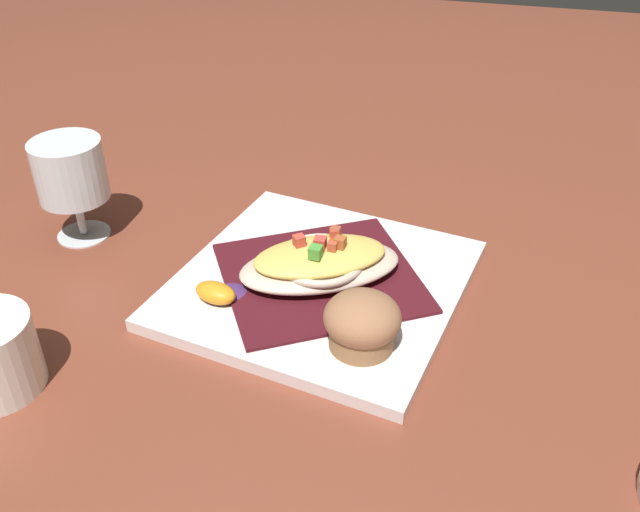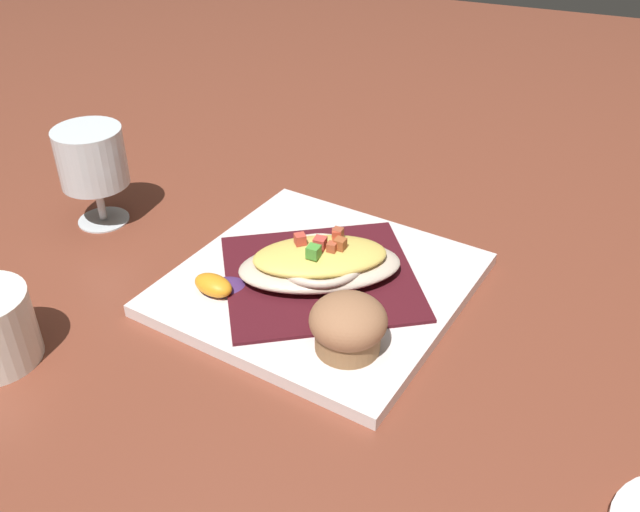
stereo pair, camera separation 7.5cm
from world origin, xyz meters
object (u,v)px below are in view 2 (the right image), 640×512
object	(u,v)px
muffin	(348,325)
square_plate	(320,284)
stemmed_glass	(92,162)
gratin_dish	(320,262)
orange_garnish	(216,286)

from	to	relation	value
muffin	square_plate	bearing A→B (deg)	-54.74
muffin	stemmed_glass	bearing A→B (deg)	-18.38
square_plate	muffin	bearing A→B (deg)	125.26
square_plate	gratin_dish	bearing A→B (deg)	-141.67
muffin	orange_garnish	size ratio (longest dim) A/B	1.19
muffin	orange_garnish	distance (m)	0.17
gratin_dish	muffin	size ratio (longest dim) A/B	2.69
stemmed_glass	muffin	bearing A→B (deg)	161.62
square_plate	stemmed_glass	size ratio (longest dim) A/B	2.37
muffin	stemmed_glass	xyz separation A→B (m)	(0.38, -0.13, 0.04)
orange_garnish	stemmed_glass	xyz separation A→B (m)	(0.22, -0.10, 0.06)
square_plate	orange_garnish	distance (m)	0.11
square_plate	muffin	size ratio (longest dim) A/B	4.00
gratin_dish	stemmed_glass	distance (m)	0.32
square_plate	gratin_dish	size ratio (longest dim) A/B	1.48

